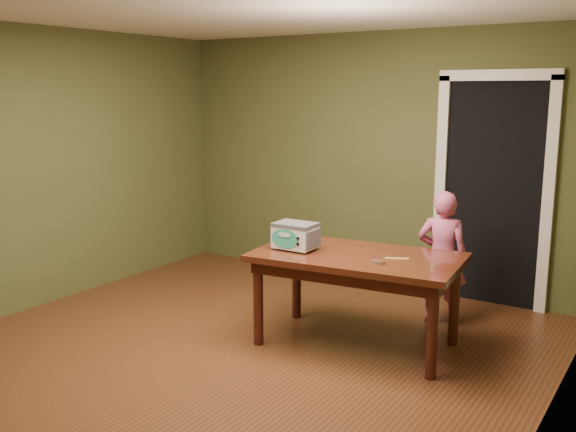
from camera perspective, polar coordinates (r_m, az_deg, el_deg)
The scene contains 8 objects.
floor at distance 5.01m, azimuth -6.08°, elevation -12.64°, with size 5.00×5.00×0.00m, color #5C2F1A.
room_shell at distance 4.60m, azimuth -6.52°, elevation 7.21°, with size 4.52×5.02×2.61m.
doorway at distance 6.60m, azimuth 18.40°, elevation 2.20°, with size 1.10×0.66×2.25m.
dining_table at distance 5.10m, azimuth 6.16°, elevation -4.47°, with size 1.69×1.07×0.75m.
toy_oven at distance 5.17m, azimuth 0.66°, elevation -1.70°, with size 0.36×0.25×0.22m.
baking_pan at distance 4.82m, azimuth 8.01°, elevation -4.04°, with size 0.10×0.10×0.02m.
spatula at distance 4.97m, azimuth 9.65°, elevation -3.74°, with size 0.18×0.03×0.01m, color #E3C463.
child at distance 5.73m, azimuth 13.53°, elevation -3.62°, with size 0.43×0.28×1.18m, color #CB5385.
Camera 1 is at (2.91, -3.55, 2.01)m, focal length 40.00 mm.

